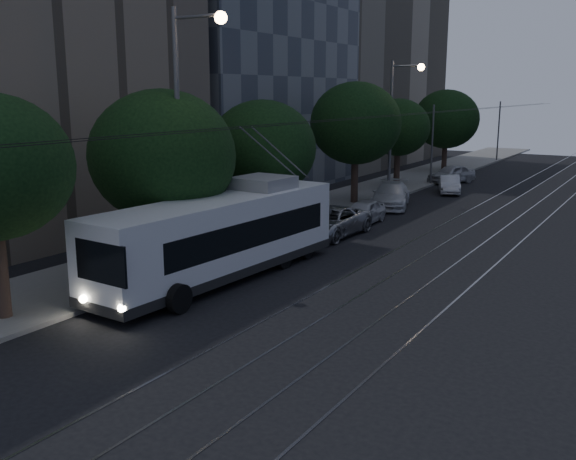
# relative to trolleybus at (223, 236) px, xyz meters

# --- Properties ---
(ground) EXTENTS (120.00, 120.00, 0.00)m
(ground) POSITION_rel_trolleybus_xyz_m (3.57, -1.86, -1.64)
(ground) COLOR black
(ground) RESTS_ON ground
(sidewalk) EXTENTS (5.00, 90.00, 0.15)m
(sidewalk) POSITION_rel_trolleybus_xyz_m (-3.93, 18.14, -1.57)
(sidewalk) COLOR gray
(sidewalk) RESTS_ON ground
(tram_rails) EXTENTS (4.52, 90.00, 0.02)m
(tram_rails) POSITION_rel_trolleybus_xyz_m (6.07, 18.14, -1.64)
(tram_rails) COLOR gray
(tram_rails) RESTS_ON ground
(overhead_wires) EXTENTS (2.23, 90.00, 6.00)m
(overhead_wires) POSITION_rel_trolleybus_xyz_m (-1.41, 18.14, 1.82)
(overhead_wires) COLOR black
(overhead_wires) RESTS_ON ground
(trolleybus) EXTENTS (3.13, 12.01, 5.63)m
(trolleybus) POSITION_rel_trolleybus_xyz_m (0.00, 0.00, 0.00)
(trolleybus) COLOR silver
(trolleybus) RESTS_ON ground
(pickup_silver) EXTENTS (2.47, 5.14, 1.41)m
(pickup_silver) POSITION_rel_trolleybus_xyz_m (0.04, 8.58, -0.94)
(pickup_silver) COLOR #9A9CA1
(pickup_silver) RESTS_ON ground
(car_white_a) EXTENTS (1.70, 3.80, 1.27)m
(car_white_a) POSITION_rel_trolleybus_xyz_m (0.12, 12.14, -1.01)
(car_white_a) COLOR #B5B6BA
(car_white_a) RESTS_ON ground
(car_white_b) EXTENTS (3.57, 5.59, 1.51)m
(car_white_b) POSITION_rel_trolleybus_xyz_m (-0.60, 17.64, -0.89)
(car_white_b) COLOR silver
(car_white_b) RESTS_ON ground
(car_white_c) EXTENTS (2.57, 3.98, 1.24)m
(car_white_c) POSITION_rel_trolleybus_xyz_m (0.72, 25.02, -1.02)
(car_white_c) COLOR #BCBCC1
(car_white_c) RESTS_ON ground
(car_white_d) EXTENTS (3.24, 4.47, 1.41)m
(car_white_d) POSITION_rel_trolleybus_xyz_m (-0.73, 30.04, -0.94)
(car_white_d) COLOR silver
(car_white_d) RESTS_ON ground
(tree_1) EXTENTS (5.72, 5.72, 7.04)m
(tree_1) POSITION_rel_trolleybus_xyz_m (-2.93, 0.12, 2.81)
(tree_1) COLOR #32231C
(tree_1) RESTS_ON ground
(tree_2) EXTENTS (5.15, 5.15, 6.57)m
(tree_2) POSITION_rel_trolleybus_xyz_m (-2.93, 7.11, 2.59)
(tree_2) COLOR #32231C
(tree_2) RESTS_ON ground
(tree_3) EXTENTS (5.58, 5.58, 7.55)m
(tree_3) POSITION_rel_trolleybus_xyz_m (-2.93, 17.38, 3.38)
(tree_3) COLOR #32231C
(tree_3) RESTS_ON ground
(tree_4) EXTENTS (4.57, 4.57, 6.46)m
(tree_4) POSITION_rel_trolleybus_xyz_m (-3.43, 25.55, 2.74)
(tree_4) COLOR #32231C
(tree_4) RESTS_ON ground
(tree_5) EXTENTS (5.61, 5.61, 7.14)m
(tree_5) POSITION_rel_trolleybus_xyz_m (-3.43, 36.48, 2.96)
(tree_5) COLOR #32231C
(tree_5) RESTS_ON ground
(streetlamp_near) EXTENTS (2.39, 0.44, 9.85)m
(streetlamp_near) POSITION_rel_trolleybus_xyz_m (-1.22, -0.41, 4.30)
(streetlamp_near) COLOR #5B5B5E
(streetlamp_near) RESTS_ON ground
(streetlamp_far) EXTENTS (2.17, 0.44, 8.82)m
(streetlamp_far) POSITION_rel_trolleybus_xyz_m (-1.23, 19.75, 3.73)
(streetlamp_far) COLOR #5B5B5E
(streetlamp_far) RESTS_ON ground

